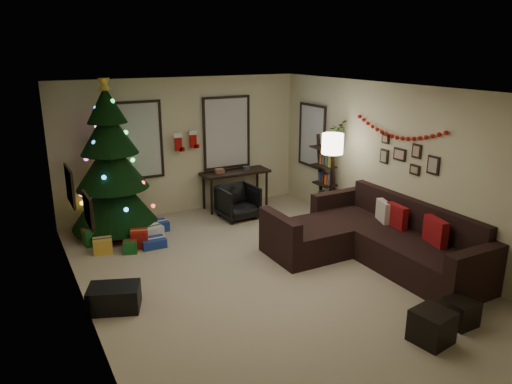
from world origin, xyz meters
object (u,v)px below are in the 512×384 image
christmas_tree (112,169)px  desk_chair (238,202)px  desk (235,175)px  sofa (373,241)px  bookshelf (326,178)px

christmas_tree → desk_chair: bearing=-8.9°
desk → desk_chair: (-0.27, -0.65, -0.35)m
desk_chair → sofa: bearing=-72.9°
desk → sofa: bearing=-77.2°
christmas_tree → desk: size_ratio=1.99×
sofa → bookshelf: 2.12m
desk_chair → bookshelf: size_ratio=0.40×
sofa → bookshelf: bookshelf is taller
christmas_tree → bookshelf: size_ratio=1.74×
sofa → desk_chair: sofa is taller
desk_chair → christmas_tree: bearing=167.5°
sofa → desk_chair: (-1.04, 2.75, 0.02)m
sofa → bookshelf: bearing=75.8°
bookshelf → christmas_tree: bearing=163.9°
christmas_tree → desk: 2.62m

